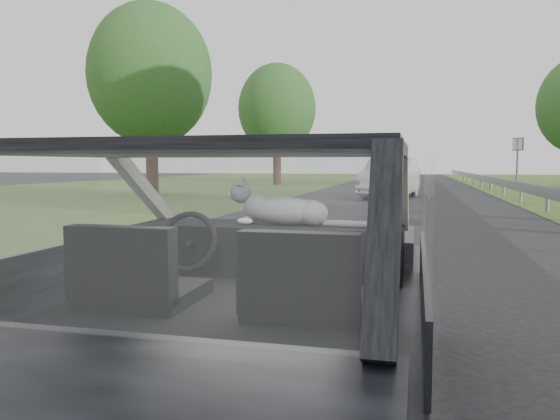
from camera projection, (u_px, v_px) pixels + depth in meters
The scene contains 10 objects.
subject_car at pixel (237, 293), 2.70m from camera, with size 1.80×4.00×1.45m, color black.
dashboard at pixel (269, 249), 3.30m from camera, with size 1.58×0.45×0.30m, color black.
driver_seat at pixel (134, 269), 2.51m from camera, with size 0.50×0.72×0.42m, color black.
passenger_seat at pixel (304, 278), 2.31m from camera, with size 0.50×0.72×0.42m, color black.
steering_wheel at pixel (188, 242), 3.10m from camera, with size 0.36×0.36×0.04m, color black.
cat at pixel (287, 209), 3.22m from camera, with size 0.64×0.20×0.28m, color gray.
other_car at pixel (391, 178), 21.71m from camera, with size 1.93×4.88×1.60m, color silver.
highway_sign at pixel (517, 164), 27.27m from camera, with size 0.11×1.06×2.65m, color #11401B.
tree_5 at pixel (151, 103), 22.89m from camera, with size 5.16×5.16×7.82m, color #245A25, non-canonical shape.
tree_6 at pixel (277, 126), 34.49m from camera, with size 4.91×4.91×7.43m, color #245A25, non-canonical shape.
Camera 1 is at (0.85, -2.53, 1.36)m, focal length 35.00 mm.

